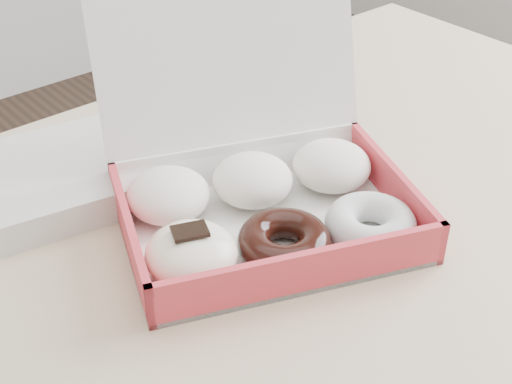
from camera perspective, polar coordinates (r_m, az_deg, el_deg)
table at (r=0.87m, az=3.96°, el=-5.66°), size 1.20×0.80×0.75m
donut_box at (r=0.79m, az=0.27°, el=-0.18°), size 0.39×0.38×0.22m
newspapers at (r=0.88m, az=-16.83°, el=0.73°), size 0.27×0.23×0.04m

